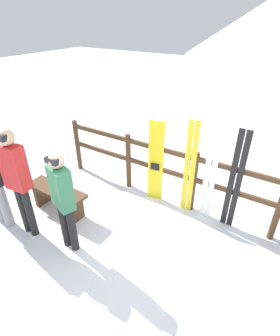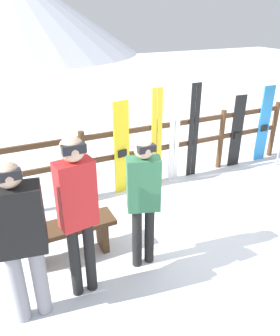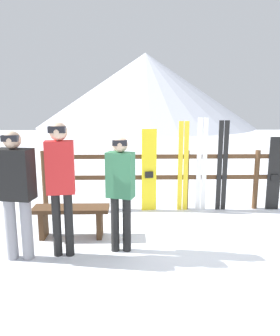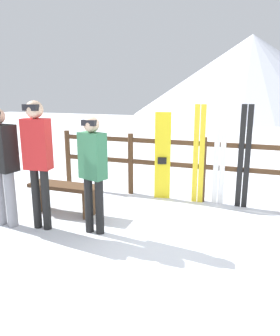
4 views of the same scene
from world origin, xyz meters
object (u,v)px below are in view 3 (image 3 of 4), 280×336
at_px(snowboard_yellow, 149,171).
at_px(ski_pair_white, 202,165).
at_px(person_red, 60,177).
at_px(snowboard_black_stripe, 274,174).
at_px(person_black, 16,187).
at_px(ski_pair_yellow, 183,167).
at_px(bench, 71,215).
at_px(ski_pair_black, 222,166).
at_px(person_plaid_green, 120,185).

distance_m(snowboard_yellow, ski_pair_white, 1.01).
xyz_separation_m(person_red, snowboard_black_stripe, (3.67, 1.89, -0.39)).
relative_size(person_black, ski_pair_yellow, 1.00).
relative_size(bench, person_red, 0.64).
relative_size(person_red, ski_pair_black, 1.05).
distance_m(bench, ski_pair_white, 2.65).
height_order(person_plaid_green, ski_pair_black, ski_pair_black).
xyz_separation_m(person_plaid_green, snowboard_yellow, (0.48, 1.76, -0.18)).
xyz_separation_m(person_plaid_green, ski_pair_yellow, (1.12, 1.77, -0.10)).
height_order(bench, ski_pair_white, ski_pair_white).
height_order(person_plaid_green, person_black, person_black).
relative_size(snowboard_yellow, ski_pair_white, 0.88).
bearing_deg(snowboard_black_stripe, person_black, -155.02).
xyz_separation_m(person_plaid_green, ski_pair_white, (1.48, 1.77, -0.07)).
height_order(person_red, person_plaid_green, person_red).
distance_m(bench, snowboard_yellow, 1.84).
distance_m(person_red, snowboard_black_stripe, 4.14).
height_order(ski_pair_black, snowboard_black_stripe, ski_pair_black).
relative_size(person_black, ski_pair_black, 0.99).
bearing_deg(ski_pair_white, snowboard_yellow, -179.81).
bearing_deg(ski_pair_black, bench, -154.36).
xyz_separation_m(bench, snowboard_black_stripe, (3.67, 1.27, 0.36)).
relative_size(person_plaid_green, ski_pair_black, 0.94).
bearing_deg(person_plaid_green, person_red, -170.98).
bearing_deg(bench, snowboard_yellow, 45.31).
height_order(ski_pair_yellow, snowboard_black_stripe, ski_pair_yellow).
bearing_deg(bench, person_black, -128.70).
bearing_deg(person_plaid_green, person_black, -171.22).
bearing_deg(ski_pair_white, ski_pair_black, 0.00).
bearing_deg(snowboard_yellow, person_plaid_green, -105.07).
xyz_separation_m(person_black, snowboard_yellow, (1.82, 1.97, -0.21)).
bearing_deg(person_black, bench, 51.30).
bearing_deg(ski_pair_white, person_red, -140.06).
xyz_separation_m(ski_pair_yellow, snowboard_black_stripe, (1.76, -0.00, -0.15)).
relative_size(person_red, ski_pair_yellow, 1.06).
xyz_separation_m(bench, person_red, (0.00, -0.62, 0.75)).
xyz_separation_m(person_red, ski_pair_yellow, (1.90, 1.89, -0.24)).
height_order(ski_pair_yellow, ski_pair_black, ski_pair_black).
bearing_deg(bench, ski_pair_yellow, 33.78).
bearing_deg(ski_pair_white, snowboard_black_stripe, -0.14).
bearing_deg(bench, snowboard_black_stripe, 19.12).
distance_m(ski_pair_yellow, ski_pair_white, 0.36).
bearing_deg(snowboard_black_stripe, person_red, -152.77).
bearing_deg(person_red, ski_pair_yellow, 44.81).
bearing_deg(bench, person_red, -89.63).
height_order(person_red, ski_pair_yellow, person_red).
distance_m(bench, person_plaid_green, 1.11).
bearing_deg(bench, person_plaid_green, -32.06).
bearing_deg(person_plaid_green, ski_pair_yellow, 57.56).
bearing_deg(person_red, snowboard_black_stripe, 27.23).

